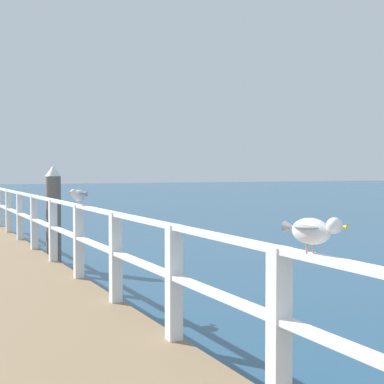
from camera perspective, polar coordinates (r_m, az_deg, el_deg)
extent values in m
cube|color=white|center=(3.80, 8.26, -12.63)|extent=(0.12, 0.12, 1.00)
cube|color=white|center=(5.21, -1.74, -8.58)|extent=(0.12, 0.12, 1.00)
cube|color=white|center=(6.72, -7.27, -6.17)|extent=(0.12, 0.12, 1.00)
cube|color=white|center=(8.27, -10.73, -4.62)|extent=(0.12, 0.12, 1.00)
cube|color=white|center=(9.85, -13.08, -3.56)|extent=(0.12, 0.12, 1.00)
cube|color=white|center=(11.44, -14.77, -2.79)|extent=(0.12, 0.12, 1.00)
cube|color=white|center=(13.04, -16.05, -2.20)|extent=(0.12, 0.12, 1.00)
cube|color=white|center=(14.65, -17.05, -1.74)|extent=(0.12, 0.12, 1.00)
cube|color=white|center=(9.81, -13.10, -0.78)|extent=(0.10, 19.55, 0.04)
cube|color=white|center=(9.84, -13.08, -3.27)|extent=(0.10, 19.55, 0.04)
cylinder|color=#6B6056|center=(11.63, -13.03, -2.82)|extent=(0.28, 0.28, 1.74)
cone|color=white|center=(11.59, -13.07, 1.97)|extent=(0.29, 0.29, 0.20)
ellipsoid|color=white|center=(3.43, 11.25, -3.68)|extent=(0.17, 0.30, 0.15)
sphere|color=white|center=(3.31, 13.40, -3.14)|extent=(0.09, 0.09, 0.09)
cone|color=gold|center=(3.26, 14.24, -3.21)|extent=(0.03, 0.05, 0.02)
cone|color=#939399|center=(3.55, 9.32, -3.31)|extent=(0.08, 0.09, 0.07)
ellipsoid|color=#939399|center=(3.43, 11.26, -3.25)|extent=(0.21, 0.25, 0.04)
cylinder|color=tan|center=(3.47, 11.42, -5.29)|extent=(0.01, 0.01, 0.05)
cylinder|color=tan|center=(3.44, 10.83, -5.36)|extent=(0.01, 0.01, 0.05)
ellipsoid|color=white|center=(8.18, -10.69, -0.32)|extent=(0.28, 0.30, 0.15)
sphere|color=white|center=(8.02, -11.21, -0.05)|extent=(0.09, 0.09, 0.09)
cone|color=gold|center=(7.96, -11.41, -0.07)|extent=(0.05, 0.05, 0.02)
cone|color=#939399|center=(8.34, -10.21, -0.20)|extent=(0.10, 0.11, 0.07)
ellipsoid|color=#939399|center=(8.18, -10.69, -0.13)|extent=(0.28, 0.28, 0.04)
cylinder|color=tan|center=(8.19, -10.50, -1.02)|extent=(0.01, 0.01, 0.05)
cylinder|color=tan|center=(8.21, -10.82, -1.01)|extent=(0.01, 0.01, 0.05)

